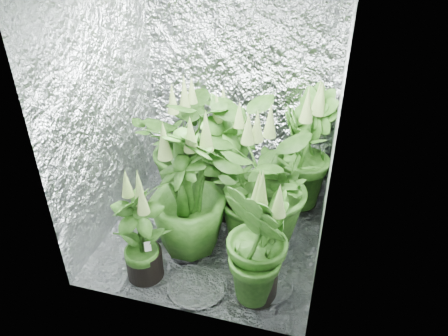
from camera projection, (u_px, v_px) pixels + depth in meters
name	position (u px, v px, depth m)	size (l,w,h in m)	color
ground	(215.00, 231.00, 3.45)	(1.60, 1.60, 0.00)	silver
walls	(213.00, 117.00, 2.92)	(1.62, 1.62, 2.00)	silver
plant_a	(193.00, 144.00, 3.59)	(0.94, 0.94, 1.08)	black
plant_b	(229.00, 162.00, 3.37)	(0.68, 0.68, 1.09)	black
plant_c	(303.00, 152.00, 3.52)	(0.66, 0.66, 1.10)	black
plant_d	(188.00, 192.00, 3.03)	(0.71, 0.71, 1.12)	black
plant_e	(260.00, 183.00, 3.08)	(1.09, 1.09, 1.11)	black
plant_f	(141.00, 233.00, 2.86)	(0.54, 0.54, 0.86)	black
plant_g	(259.00, 243.00, 2.67)	(0.66, 0.66, 0.99)	black
circulation_fan	(299.00, 187.00, 3.67)	(0.16, 0.35, 0.39)	black
plant_label	(148.00, 247.00, 2.87)	(0.04, 0.01, 0.07)	white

